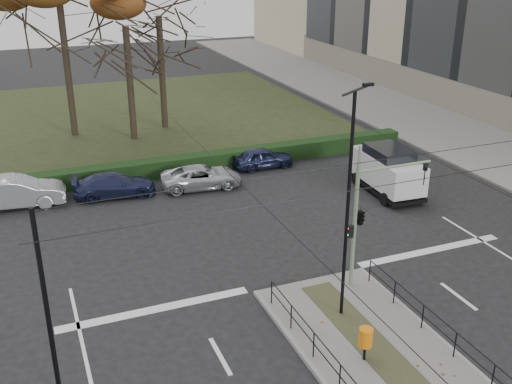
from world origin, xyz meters
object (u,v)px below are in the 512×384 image
Objects in this scene: traffic_light at (362,214)px; parked_car_second at (16,192)px; bare_tree_near at (126,35)px; parked_car_fifth at (263,158)px; streetlamp_median_far at (348,206)px; white_van at (388,169)px; litter_bin at (366,338)px; parked_car_fourth at (202,177)px; bare_tree_center at (159,25)px; parked_car_third at (114,185)px.

traffic_light is 17.73m from parked_car_second.
bare_tree_near is 2.73× the size of parked_car_fifth.
streetlamp_median_far is 18.16m from parked_car_second.
parked_car_second is at bearing 163.66° from white_van.
litter_bin is 14.54m from white_van.
parked_car_fourth is 0.91× the size of white_van.
traffic_light is at bearing -86.35° from bare_tree_center.
litter_bin is 0.27× the size of parked_car_third.
streetlamp_median_far is at bearing -130.65° from white_van.
bare_tree_near is at bearing -34.59° from parked_car_second.
parked_car_third is 0.88× the size of white_van.
traffic_light is at bearing -79.37° from bare_tree_near.
white_van is (13.43, -4.87, 0.68)m from parked_car_third.
white_van is (18.18, -5.33, 0.52)m from parked_car_second.
white_van is at bearing -109.96° from parked_car_fourth.
streetlamp_median_far is 0.80× the size of bare_tree_center.
parked_car_second is 0.46× the size of bare_tree_center.
streetlamp_median_far is at bearing -90.07° from bare_tree_center.
litter_bin is at bearing -144.76° from parked_car_second.
bare_tree_center is at bearing 89.93° from streetlamp_median_far.
parked_car_third reaches higher than parked_car_fourth.
parked_car_second is 13.31m from bare_tree_near.
white_van is at bearing -100.50° from parked_car_second.
parked_car_third is at bearing 106.35° from litter_bin.
bare_tree_near is (-1.96, 26.07, 5.95)m from litter_bin.
parked_car_fifth is at bearing 127.54° from white_van.
bare_tree_near is at bearing 35.35° from parked_car_fifth.
parked_car_fourth is at bearing -94.56° from bare_tree_center.
traffic_light is at bearing -129.63° from white_van.
parked_car_fourth is at bearing -90.21° from parked_car_second.
bare_tree_center reaches higher than parked_car_fifth.
white_van is at bearing -53.72° from bare_tree_near.
traffic_light reaches higher than parked_car_fourth.
bare_tree_center is at bearing 93.65° from traffic_light.
parked_car_second is at bearing 125.08° from streetlamp_median_far.
parked_car_fourth is at bearing 101.63° from traffic_light.
bare_tree_near reaches higher than parked_car_fifth.
streetlamp_median_far reaches higher than litter_bin.
streetlamp_median_far is at bearing -135.28° from traffic_light.
parked_car_second is 13.60m from parked_car_fifth.
parked_car_second reaches higher than parked_car_third.
parked_car_fourth is 11.92m from bare_tree_near.
parked_car_fifth is at bearing -62.70° from parked_car_fourth.
white_van reaches higher than parked_car_fourth.
litter_bin is (-2.18, -4.04, -2.09)m from traffic_light.
parked_car_fifth reaches higher than parked_car_fourth.
parked_car_second is 1.12× the size of parked_car_third.
white_van is at bearing -64.06° from bare_tree_center.
litter_bin is 4.20m from streetlamp_median_far.
white_van is at bearing -103.54° from parked_car_third.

